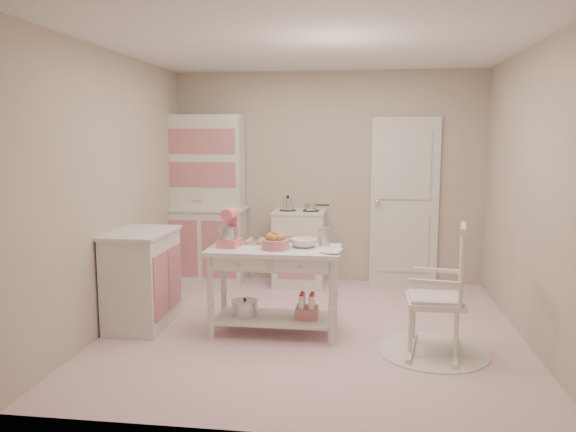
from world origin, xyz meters
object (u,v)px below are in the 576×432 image
object	(u,v)px
work_table	(275,291)
hutch	(204,199)
stand_mixer	(229,228)
stove	(299,248)
base_cabinet	(142,279)
rocking_chair	(435,289)
bread_basket	(276,244)

from	to	relation	value
work_table	hutch	bearing A→B (deg)	123.18
hutch	stand_mixer	bearing A→B (deg)	-67.03
hutch	stove	xyz separation A→B (m)	(1.20, -0.05, -0.58)
base_cabinet	rocking_chair	world-z (taller)	rocking_chair
stove	base_cabinet	size ratio (longest dim) A/B	1.00
stand_mixer	bread_basket	world-z (taller)	stand_mixer
work_table	base_cabinet	bearing A→B (deg)	178.26
base_cabinet	stand_mixer	size ratio (longest dim) A/B	2.71
bread_basket	rocking_chair	bearing A→B (deg)	-10.13
work_table	stand_mixer	xyz separation A→B (m)	(-0.42, 0.02, 0.57)
hutch	rocking_chair	distance (m)	3.35
work_table	bread_basket	bearing A→B (deg)	-68.20
stove	bread_basket	world-z (taller)	stove
stand_mixer	bread_basket	xyz separation A→B (m)	(0.44, -0.07, -0.12)
stove	base_cabinet	xyz separation A→B (m)	(-1.32, -1.70, 0.00)
hutch	work_table	xyz separation A→B (m)	(1.17, -1.79, -0.64)
hutch	base_cabinet	size ratio (longest dim) A/B	2.26
base_cabinet	bread_basket	size ratio (longest dim) A/B	3.68
stand_mixer	stove	bearing A→B (deg)	79.75
work_table	rocking_chair	bearing A→B (deg)	-11.96
rocking_chair	stand_mixer	world-z (taller)	stand_mixer
base_cabinet	work_table	xyz separation A→B (m)	(1.29, -0.04, -0.06)
hutch	stove	size ratio (longest dim) A/B	2.26
base_cabinet	bread_basket	world-z (taller)	base_cabinet
hutch	work_table	world-z (taller)	hutch
stove	base_cabinet	world-z (taller)	same
hutch	rocking_chair	xyz separation A→B (m)	(2.57, -2.09, -0.49)
stand_mixer	hutch	bearing A→B (deg)	117.38
hutch	stand_mixer	distance (m)	1.92
stove	stand_mixer	bearing A→B (deg)	-104.65
rocking_chair	stand_mixer	size ratio (longest dim) A/B	3.24
bread_basket	stand_mixer	bearing A→B (deg)	170.96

